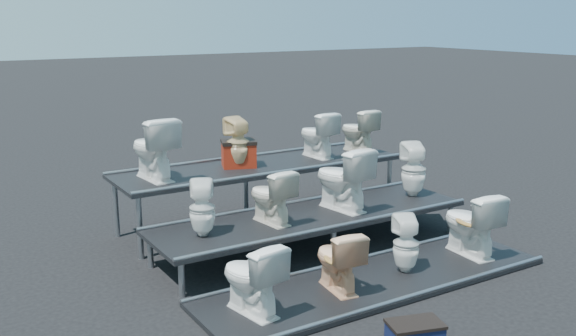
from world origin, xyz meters
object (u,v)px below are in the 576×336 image
toilet_0 (251,277)px  toilet_2 (406,244)px  toilet_3 (470,223)px  toilet_6 (342,178)px  toilet_7 (414,169)px  red_crate (239,155)px  toilet_10 (317,134)px  toilet_11 (358,130)px  toilet_4 (202,208)px  toilet_8 (153,148)px  toilet_1 (338,259)px  toilet_9 (238,143)px  step_stool (415,334)px  toilet_5 (271,196)px

toilet_0 → toilet_2: toilet_0 is taller
toilet_3 → toilet_6: (-1.00, 1.30, 0.42)m
toilet_0 → toilet_7: size_ratio=0.99×
red_crate → toilet_10: bearing=17.7°
toilet_11 → toilet_0: bearing=35.5°
toilet_3 → toilet_4: bearing=-18.6°
toilet_7 → red_crate: toilet_7 is taller
toilet_8 → toilet_1: bearing=107.3°
toilet_8 → toilet_7: bearing=153.7°
toilet_7 → toilet_9: (-2.07, 1.30, 0.38)m
toilet_9 → toilet_0: bearing=61.0°
step_stool → toilet_3: bearing=48.1°
toilet_5 → toilet_7: 2.31m
toilet_4 → step_stool: (0.96, -2.52, -0.70)m
red_crate → toilet_0: bearing=-94.7°
toilet_0 → toilet_10: (2.54, 2.60, 0.77)m
toilet_7 → red_crate: bearing=-11.7°
toilet_1 → step_stool: bearing=97.2°
toilet_0 → toilet_3: toilet_3 is taller
toilet_10 → red_crate: toilet_10 is taller
toilet_0 → step_stool: 1.64m
toilet_3 → toilet_8: 4.09m
toilet_0 → toilet_3: 3.04m
toilet_9 → toilet_1: bearing=82.4°
toilet_7 → step_stool: bearing=70.4°
toilet_7 → toilet_11: size_ratio=1.13×
toilet_0 → toilet_5: (0.98, 1.30, 0.36)m
toilet_6 → toilet_7: size_ratio=1.11×
toilet_4 → toilet_10: toilet_10 is taller
toilet_0 → toilet_7: 3.56m
toilet_9 → toilet_2: bearing=103.1°
toilet_1 → toilet_8: size_ratio=0.83×
toilet_2 → toilet_8: 3.41m
toilet_10 → toilet_5: bearing=37.7°
toilet_0 → toilet_1: toilet_0 is taller
toilet_8 → step_stool: toilet_8 is taller
toilet_2 → toilet_9: 2.84m
toilet_8 → red_crate: bearing=178.1°
toilet_2 → toilet_6: toilet_6 is taller
toilet_1 → toilet_4: (-0.97, 1.30, 0.39)m
toilet_2 → toilet_4: 2.36m
toilet_2 → toilet_5: toilet_5 is taller
toilet_10 → step_stool: 4.26m
toilet_0 → toilet_5: 1.67m
toilet_2 → toilet_3: (1.04, 0.00, 0.07)m
toilet_4 → toilet_8: toilet_8 is taller
toilet_1 → toilet_2: size_ratio=1.03×
toilet_11 → step_stool: toilet_11 is taller
toilet_1 → toilet_3: toilet_3 is taller
toilet_0 → toilet_9: 2.98m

